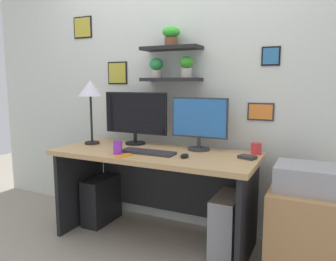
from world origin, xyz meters
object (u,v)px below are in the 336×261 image
(computer_mouse, at_px, (184,156))
(computer_tower_left, at_px, (102,200))
(keyboard, at_px, (148,152))
(scissors_tray, at_px, (247,157))
(computer_tower_right, at_px, (227,225))
(drawer_cabinet, at_px, (302,231))
(monitor_right, at_px, (199,122))
(coffee_mug, at_px, (256,149))
(desk_lamp, at_px, (90,92))
(cell_phone, at_px, (124,156))
(desk, at_px, (157,175))
(pen_cup, at_px, (118,148))
(monitor_left, at_px, (135,116))
(printer, at_px, (305,178))

(computer_mouse, relative_size, computer_tower_left, 0.21)
(keyboard, xyz_separation_m, computer_mouse, (0.32, -0.01, 0.01))
(scissors_tray, xyz_separation_m, computer_tower_right, (-0.13, -0.04, -0.53))
(drawer_cabinet, distance_m, computer_tower_left, 1.74)
(monitor_right, relative_size, coffee_mug, 5.26)
(computer_mouse, xyz_separation_m, computer_tower_right, (0.30, 0.13, -0.53))
(keyboard, xyz_separation_m, coffee_mug, (0.77, 0.33, 0.04))
(computer_mouse, bearing_deg, monitor_right, 90.38)
(computer_mouse, xyz_separation_m, desk_lamp, (-0.97, 0.15, 0.46))
(drawer_cabinet, bearing_deg, desk_lamp, 179.35)
(cell_phone, distance_m, computer_tower_right, 0.94)
(desk, distance_m, pen_cup, 0.42)
(cell_phone, relative_size, scissors_tray, 1.17)
(computer_mouse, relative_size, cell_phone, 0.64)
(cell_phone, relative_size, drawer_cabinet, 0.24)
(monitor_left, height_order, cell_phone, monitor_left)
(monitor_left, distance_m, drawer_cabinet, 1.61)
(desk_lamp, distance_m, computer_tower_right, 1.60)
(monitor_right, height_order, computer_mouse, monitor_right)
(desk_lamp, relative_size, coffee_mug, 6.33)
(monitor_left, relative_size, monitor_right, 1.30)
(cell_phone, bearing_deg, printer, 28.76)
(keyboard, height_order, computer_tower_right, keyboard)
(coffee_mug, height_order, printer, coffee_mug)
(monitor_left, bearing_deg, cell_phone, -69.03)
(coffee_mug, xyz_separation_m, computer_tower_left, (-1.37, -0.15, -0.58))
(printer, height_order, computer_tower_left, printer)
(scissors_tray, bearing_deg, keyboard, -168.48)
(keyboard, relative_size, coffee_mug, 4.89)
(monitor_right, bearing_deg, scissors_tray, -19.27)
(scissors_tray, bearing_deg, computer_tower_left, 178.62)
(cell_phone, relative_size, printer, 0.37)
(computer_tower_left, bearing_deg, computer_mouse, -12.16)
(desk_lamp, height_order, scissors_tray, desk_lamp)
(drawer_cabinet, relative_size, computer_tower_right, 1.26)
(coffee_mug, xyz_separation_m, computer_tower_right, (-0.16, -0.22, -0.56))
(computer_mouse, bearing_deg, desk, 153.44)
(scissors_tray, bearing_deg, coffee_mug, 80.90)
(desk, relative_size, computer_mouse, 18.26)
(drawer_cabinet, bearing_deg, coffee_mug, 148.75)
(cell_phone, bearing_deg, keyboard, 72.42)
(keyboard, xyz_separation_m, printer, (1.14, 0.11, -0.09))
(monitor_right, distance_m, coffee_mug, 0.49)
(keyboard, relative_size, cell_phone, 3.14)
(desk, xyz_separation_m, computer_mouse, (0.31, -0.15, 0.22))
(keyboard, bearing_deg, computer_tower_left, 163.01)
(monitor_left, distance_m, monitor_right, 0.61)
(monitor_right, height_order, cell_phone, monitor_right)
(keyboard, height_order, cell_phone, keyboard)
(computer_mouse, distance_m, cell_phone, 0.46)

